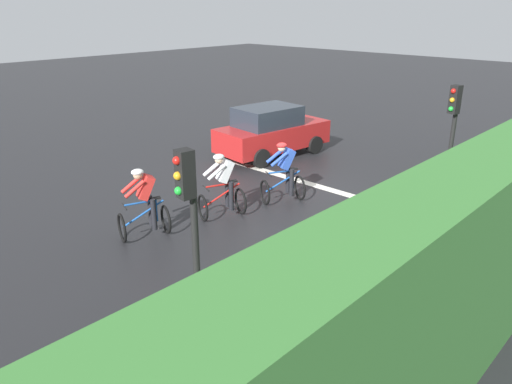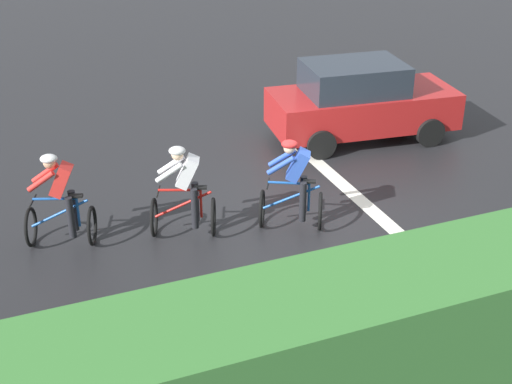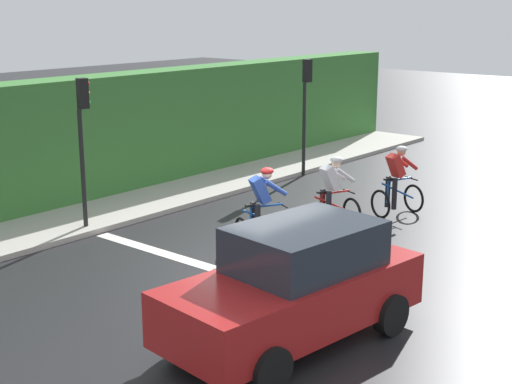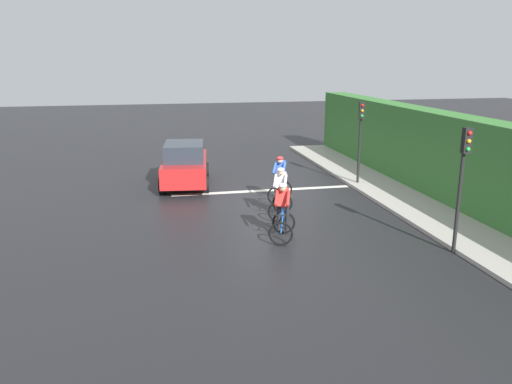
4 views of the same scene
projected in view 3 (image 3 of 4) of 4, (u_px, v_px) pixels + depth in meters
The scene contains 11 objects.
ground_plane at pixel (252, 258), 14.53m from camera, with size 80.00×80.00×0.00m, color black.
sidewalk_kerb at pixel (156, 195), 19.10m from camera, with size 2.80×23.88×0.12m, color #ADA89E.
stone_wall_low at pixel (133, 182), 19.61m from camera, with size 0.44×23.88×0.53m, color tan.
hedge_wall at pixel (123, 133), 19.48m from camera, with size 1.10×23.88×3.10m, color #387533.
road_marking_stop_line at pixel (220, 271), 13.84m from camera, with size 7.00×0.30×0.01m, color silver.
cyclist_lead at pixel (397, 183), 17.28m from camera, with size 1.00×1.24×1.66m.
cyclist_second at pixel (332, 196), 16.09m from camera, with size 1.02×1.25×1.66m.
cyclist_mid at pixel (263, 209), 15.03m from camera, with size 1.10×1.27×1.66m.
car_red at pixel (296, 285), 10.77m from camera, with size 2.24×4.27×1.76m.
traffic_light_near_crossing at pixel (83, 131), 15.75m from camera, with size 0.24×0.31×3.34m.
traffic_light_far_junction at pixel (306, 99), 21.04m from camera, with size 0.22×0.31×3.34m.
Camera 3 is at (8.91, -10.48, 4.85)m, focal length 51.91 mm.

